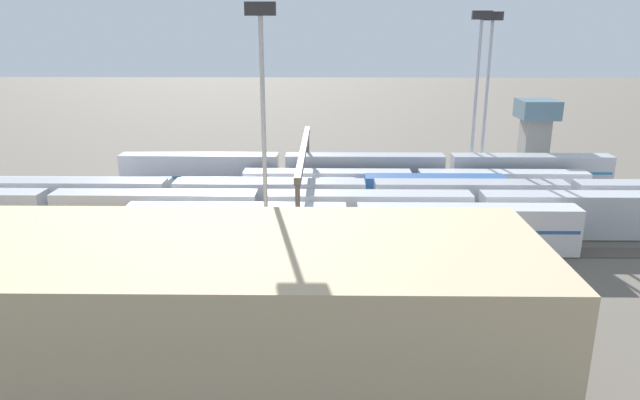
% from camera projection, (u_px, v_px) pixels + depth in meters
% --- Properties ---
extents(ground_plane, '(400.00, 400.00, 0.00)m').
position_uv_depth(ground_plane, '(279.00, 215.00, 73.60)').
color(ground_plane, '#60594F').
extents(track_bed_0, '(140.00, 2.80, 0.12)m').
position_uv_depth(track_bed_0, '(286.00, 188.00, 85.54)').
color(track_bed_0, '#3D3833').
rests_on(track_bed_0, ground_plane).
extents(track_bed_1, '(140.00, 2.80, 0.12)m').
position_uv_depth(track_bed_1, '(284.00, 197.00, 80.76)').
color(track_bed_1, '#3D3833').
rests_on(track_bed_1, ground_plane).
extents(track_bed_2, '(140.00, 2.80, 0.12)m').
position_uv_depth(track_bed_2, '(281.00, 208.00, 75.97)').
color(track_bed_2, '#4C443D').
rests_on(track_bed_2, ground_plane).
extents(track_bed_3, '(140.00, 2.80, 0.12)m').
position_uv_depth(track_bed_3, '(277.00, 221.00, 71.19)').
color(track_bed_3, '#3D3833').
rests_on(track_bed_3, ground_plane).
extents(track_bed_4, '(140.00, 2.80, 0.12)m').
position_uv_depth(track_bed_4, '(274.00, 235.00, 66.40)').
color(track_bed_4, '#4C443D').
rests_on(track_bed_4, ground_plane).
extents(track_bed_5, '(140.00, 2.80, 0.12)m').
position_uv_depth(track_bed_5, '(270.00, 251.00, 61.62)').
color(track_bed_5, '#4C443D').
rests_on(track_bed_5, ground_plane).
extents(train_on_track_4, '(95.60, 3.00, 5.00)m').
position_uv_depth(train_on_track_4, '(262.00, 214.00, 65.68)').
color(train_on_track_4, '#B7BABF').
rests_on(train_on_track_4, ground_plane).
extents(train_on_track_0, '(71.40, 3.06, 5.00)m').
position_uv_depth(train_on_track_0, '(364.00, 171.00, 84.65)').
color(train_on_track_0, '#A8AAB2').
rests_on(train_on_track_0, ground_plane).
extents(train_on_track_3, '(119.80, 3.00, 5.00)m').
position_uv_depth(train_on_track_3, '(270.00, 201.00, 70.45)').
color(train_on_track_3, '#A8AAB2').
rests_on(train_on_track_3, ground_plane).
extents(train_on_track_2, '(90.60, 3.06, 4.40)m').
position_uv_depth(train_on_track_2, '(158.00, 193.00, 75.60)').
color(train_on_track_2, '#285193').
rests_on(train_on_track_2, ground_plane).
extents(train_on_track_5, '(47.20, 3.06, 5.00)m').
position_uv_depth(train_on_track_5, '(352.00, 229.00, 60.77)').
color(train_on_track_5, silver).
rests_on(train_on_track_5, ground_plane).
extents(train_on_track_1, '(47.20, 3.06, 3.80)m').
position_uv_depth(train_on_track_1, '(415.00, 184.00, 79.95)').
color(train_on_track_1, silver).
rests_on(train_on_track_1, ground_plane).
extents(light_mast_0, '(2.80, 0.70, 24.95)m').
position_uv_depth(light_mast_0, '(488.00, 76.00, 83.43)').
color(light_mast_0, '#9EA0A5').
rests_on(light_mast_0, ground_plane).
extents(light_mast_2, '(2.80, 0.70, 25.06)m').
position_uv_depth(light_mast_2, '(477.00, 76.00, 82.81)').
color(light_mast_2, '#9EA0A5').
rests_on(light_mast_2, ground_plane).
extents(light_mast_3, '(2.80, 0.70, 25.16)m').
position_uv_depth(light_mast_3, '(263.00, 102.00, 54.18)').
color(light_mast_3, '#9EA0A5').
rests_on(light_mast_3, ground_plane).
extents(signal_gantry, '(0.70, 30.00, 8.80)m').
position_uv_depth(signal_gantry, '(304.00, 157.00, 71.36)').
color(signal_gantry, '#4C4742').
rests_on(signal_gantry, ground_plane).
extents(maintenance_shed, '(58.75, 15.56, 9.41)m').
position_uv_depth(maintenance_shed, '(111.00, 305.00, 39.71)').
color(maintenance_shed, tan).
rests_on(maintenance_shed, ground_plane).
extents(control_tower, '(6.00, 6.00, 11.63)m').
position_uv_depth(control_tower, '(535.00, 129.00, 94.14)').
color(control_tower, gray).
rests_on(control_tower, ground_plane).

